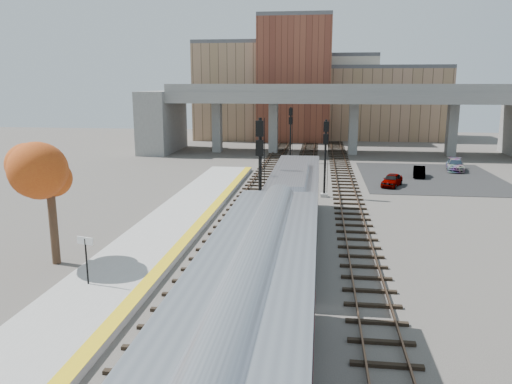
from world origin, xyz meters
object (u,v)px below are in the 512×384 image
(tree, at_px, (49,171))
(car_c, at_px, (455,165))
(signal_mast_far, at_px, (290,135))
(locomotive, at_px, (293,204))
(signal_mast_mid, at_px, (325,160))
(signal_mast_near, at_px, (260,178))
(car_b, at_px, (419,172))
(car_a, at_px, (392,180))

(tree, bearing_deg, car_c, 48.91)
(signal_mast_far, distance_m, car_c, 19.28)
(locomotive, relative_size, tree, 2.79)
(signal_mast_far, relative_size, tree, 0.99)
(signal_mast_mid, distance_m, signal_mast_far, 19.78)
(signal_mast_near, relative_size, car_b, 2.25)
(car_b, height_order, car_c, car_c)
(car_a, distance_m, car_b, 6.37)
(tree, bearing_deg, car_b, 49.86)
(tree, bearing_deg, locomotive, 24.82)
(car_a, relative_size, car_c, 0.79)
(car_b, bearing_deg, signal_mast_near, -112.49)
(signal_mast_far, xyz_separation_m, car_b, (13.93, -8.74, -2.70))
(locomotive, bearing_deg, car_a, 64.69)
(car_a, xyz_separation_m, car_c, (8.16, 9.77, 0.04))
(signal_mast_far, bearing_deg, signal_mast_mid, -78.03)
(car_a, bearing_deg, signal_mast_far, 148.69)
(signal_mast_mid, bearing_deg, signal_mast_near, -108.94)
(locomotive, height_order, signal_mast_far, signal_mast_far)
(car_b, bearing_deg, signal_mast_far, 157.10)
(car_b, xyz_separation_m, car_c, (4.69, 4.43, 0.10))
(signal_mast_mid, bearing_deg, signal_mast_far, 101.97)
(signal_mast_near, bearing_deg, car_a, 58.73)
(car_a, relative_size, car_b, 1.06)
(signal_mast_near, height_order, car_c, signal_mast_near)
(car_b, distance_m, car_c, 6.45)
(locomotive, bearing_deg, car_b, 62.80)
(signal_mast_far, xyz_separation_m, car_a, (10.45, -14.08, -2.65))
(signal_mast_near, xyz_separation_m, tree, (-10.32, -6.19, 1.28))
(car_a, height_order, car_c, car_c)
(car_c, bearing_deg, tree, -120.72)
(signal_mast_mid, distance_m, car_b, 14.69)
(signal_mast_mid, bearing_deg, car_c, 46.01)
(locomotive, height_order, car_a, locomotive)
(tree, xyz_separation_m, car_a, (20.77, 23.41, -4.43))
(signal_mast_mid, distance_m, car_c, 21.05)
(locomotive, relative_size, signal_mast_far, 2.82)
(signal_mast_mid, relative_size, signal_mast_far, 0.98)
(tree, height_order, car_a, tree)
(locomotive, distance_m, signal_mast_mid, 12.59)
(signal_mast_near, xyz_separation_m, signal_mast_far, (0.00, 31.29, -0.50))
(locomotive, xyz_separation_m, tree, (-12.42, -5.74, 2.80))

